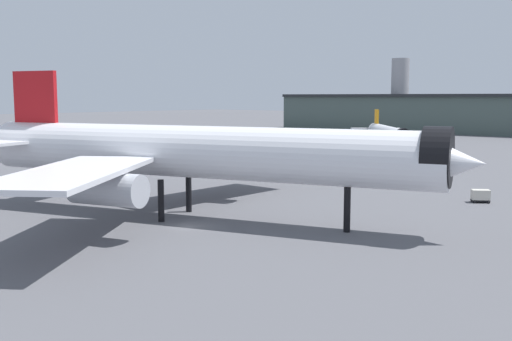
{
  "coord_description": "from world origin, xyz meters",
  "views": [
    {
      "loc": [
        50.66,
        -45.57,
        14.89
      ],
      "look_at": [
        4.76,
        6.24,
        6.32
      ],
      "focal_mm": 42.02,
      "sensor_mm": 36.0,
      "label": 1
    }
  ],
  "objects_px": {
    "service_truck_front": "(65,174)",
    "baggage_cart_trailing": "(480,196)",
    "airliner_far_taxiway": "(387,133)",
    "baggage_tug_wing": "(329,176)",
    "airliner_near_gate": "(193,153)"
  },
  "relations": [
    {
      "from": "service_truck_front",
      "to": "baggage_cart_trailing",
      "type": "xyz_separation_m",
      "value": [
        61.43,
        28.42,
        -0.61
      ]
    },
    {
      "from": "airliner_far_taxiway",
      "to": "baggage_cart_trailing",
      "type": "distance_m",
      "value": 82.2
    },
    {
      "from": "baggage_tug_wing",
      "to": "baggage_cart_trailing",
      "type": "relative_size",
      "value": 1.24
    },
    {
      "from": "airliner_far_taxiway",
      "to": "baggage_cart_trailing",
      "type": "xyz_separation_m",
      "value": [
        50.94,
        -64.39,
        -3.88
      ]
    },
    {
      "from": "baggage_cart_trailing",
      "to": "airliner_far_taxiway",
      "type": "bearing_deg",
      "value": 92.75
    },
    {
      "from": "airliner_near_gate",
      "to": "service_truck_front",
      "type": "height_order",
      "value": "airliner_near_gate"
    },
    {
      "from": "service_truck_front",
      "to": "baggage_cart_trailing",
      "type": "height_order",
      "value": "service_truck_front"
    },
    {
      "from": "airliner_far_taxiway",
      "to": "baggage_tug_wing",
      "type": "bearing_deg",
      "value": -21.23
    },
    {
      "from": "airliner_far_taxiway",
      "to": "baggage_tug_wing",
      "type": "height_order",
      "value": "airliner_far_taxiway"
    },
    {
      "from": "service_truck_front",
      "to": "baggage_tug_wing",
      "type": "distance_m",
      "value": 46.0
    },
    {
      "from": "airliner_near_gate",
      "to": "airliner_far_taxiway",
      "type": "bearing_deg",
      "value": 87.92
    },
    {
      "from": "airliner_near_gate",
      "to": "service_truck_front",
      "type": "distance_m",
      "value": 40.08
    },
    {
      "from": "service_truck_front",
      "to": "airliner_near_gate",
      "type": "bearing_deg",
      "value": 106.21
    },
    {
      "from": "baggage_cart_trailing",
      "to": "airliner_near_gate",
      "type": "bearing_deg",
      "value": -158.62
    },
    {
      "from": "baggage_tug_wing",
      "to": "airliner_near_gate",
      "type": "bearing_deg",
      "value": 78.97
    }
  ]
}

